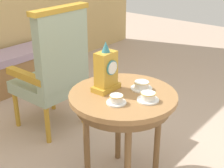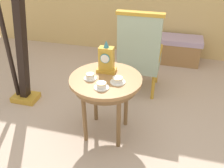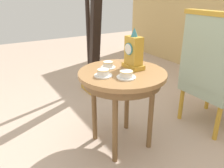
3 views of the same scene
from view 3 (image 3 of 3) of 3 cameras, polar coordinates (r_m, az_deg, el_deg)
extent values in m
plane|color=#BCA38E|center=(2.17, 3.68, -14.42)|extent=(10.00, 10.00, 0.00)
cylinder|color=#9E7042|center=(1.85, 2.60, 2.61)|extent=(0.72, 0.72, 0.03)
cylinder|color=brown|center=(1.87, 2.57, 1.10)|extent=(0.63, 0.63, 0.07)
cylinder|color=brown|center=(1.97, 9.66, -7.53)|extent=(0.04, 0.04, 0.66)
cylinder|color=brown|center=(2.21, 3.74, -3.67)|extent=(0.04, 0.04, 0.66)
cylinder|color=brown|center=(2.05, -4.49, -5.92)|extent=(0.04, 0.04, 0.66)
cylinder|color=brown|center=(1.78, 0.76, -10.59)|extent=(0.04, 0.04, 0.66)
cylinder|color=white|center=(1.93, -1.00, 4.17)|extent=(0.13, 0.13, 0.01)
cylinder|color=white|center=(1.92, -1.00, 4.95)|extent=(0.08, 0.08, 0.05)
torus|color=gold|center=(1.91, -1.01, 5.52)|extent=(0.09, 0.09, 0.00)
cylinder|color=white|center=(1.74, -2.21, 2.11)|extent=(0.14, 0.14, 0.01)
cylinder|color=white|center=(1.73, -2.22, 2.97)|extent=(0.09, 0.09, 0.05)
torus|color=gold|center=(1.73, -2.23, 3.59)|extent=(0.10, 0.10, 0.00)
cylinder|color=white|center=(1.71, 3.57, 1.69)|extent=(0.15, 0.15, 0.01)
cylinder|color=white|center=(1.70, 3.59, 2.56)|extent=(0.10, 0.10, 0.05)
torus|color=gold|center=(1.69, 3.61, 3.18)|extent=(0.10, 0.10, 0.00)
cube|color=gold|center=(1.93, 5.30, 4.47)|extent=(0.19, 0.11, 0.04)
cube|color=gold|center=(1.89, 5.44, 8.31)|extent=(0.14, 0.09, 0.23)
cylinder|color=teal|center=(1.86, 4.18, 8.72)|extent=(0.10, 0.01, 0.10)
cylinder|color=white|center=(1.85, 4.03, 8.70)|extent=(0.08, 0.00, 0.08)
cone|color=teal|center=(1.86, 5.62, 12.79)|extent=(0.06, 0.06, 0.07)
cube|color=#9EB299|center=(2.50, 24.57, -0.67)|extent=(0.52, 0.52, 0.11)
cube|color=#9EB299|center=(2.21, 22.77, 7.11)|extent=(0.52, 0.09, 0.64)
cube|color=gold|center=(2.16, 24.16, 15.80)|extent=(0.56, 0.10, 0.04)
cube|color=gold|center=(2.57, 21.06, 4.43)|extent=(0.07, 0.47, 0.06)
cylinder|color=gold|center=(2.87, 22.90, -2.52)|extent=(0.04, 0.04, 0.35)
cylinder|color=gold|center=(2.32, 24.82, -8.85)|extent=(0.04, 0.04, 0.35)
cylinder|color=gold|center=(2.55, 16.87, -4.78)|extent=(0.04, 0.04, 0.35)
cube|color=gold|center=(3.21, -4.61, -0.83)|extent=(0.32, 0.24, 0.07)
cylinder|color=black|center=(3.07, -5.98, 14.52)|extent=(0.06, 0.06, 1.62)
cube|color=black|center=(2.90, -4.18, 12.69)|extent=(0.28, 0.11, 1.49)
camera|label=1|loc=(3.01, -38.22, 23.90)|focal=51.96mm
camera|label=2|loc=(1.48, -92.45, 25.18)|focal=40.00mm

